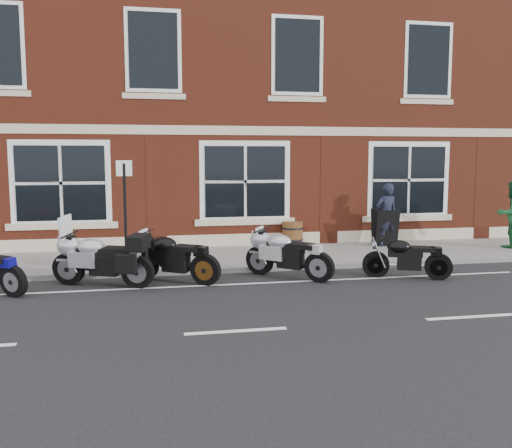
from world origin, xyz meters
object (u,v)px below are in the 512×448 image
at_px(a_board_sign, 385,227).
at_px(barrel_planter, 292,234).
at_px(moto_touring_silver, 100,258).
at_px(moto_sport_silver, 288,253).
at_px(moto_sport_black, 173,256).
at_px(parking_sign, 125,207).
at_px(moto_naked_black, 405,256).
at_px(pedestrian_left, 386,215).
at_px(pedestrian_right, 512,214).

relative_size(a_board_sign, barrel_planter, 1.53).
relative_size(moto_touring_silver, moto_sport_silver, 1.27).
relative_size(moto_sport_black, barrel_planter, 2.71).
xyz_separation_m(moto_sport_silver, parking_sign, (-3.51, 1.09, 0.99)).
height_order(moto_naked_black, barrel_planter, moto_naked_black).
height_order(moto_touring_silver, moto_naked_black, moto_touring_silver).
bearing_deg(moto_sport_black, moto_touring_silver, 128.77).
height_order(moto_touring_silver, moto_sport_silver, moto_touring_silver).
relative_size(moto_touring_silver, pedestrian_left, 1.18).
height_order(moto_touring_silver, a_board_sign, moto_touring_silver).
xyz_separation_m(moto_sport_silver, pedestrian_right, (7.05, 2.15, 0.50)).
height_order(moto_sport_black, barrel_planter, moto_sport_black).
relative_size(moto_touring_silver, barrel_planter, 3.05).
bearing_deg(barrel_planter, a_board_sign, -11.37).
bearing_deg(moto_sport_silver, a_board_sign, -5.58).
bearing_deg(moto_naked_black, moto_touring_silver, 107.04).
distance_m(moto_sport_silver, pedestrian_right, 7.39).
bearing_deg(pedestrian_right, moto_touring_silver, 8.78).
relative_size(moto_touring_silver, a_board_sign, 1.99).
bearing_deg(parking_sign, a_board_sign, 13.17).
xyz_separation_m(moto_naked_black, parking_sign, (-6.04, 1.65, 1.05)).
bearing_deg(parking_sign, barrel_planter, 26.56).
bearing_deg(moto_sport_silver, pedestrian_left, -6.22).
height_order(pedestrian_left, a_board_sign, pedestrian_left).
bearing_deg(moto_naked_black, parking_sign, 96.58).
distance_m(pedestrian_left, parking_sign, 7.51).
bearing_deg(moto_sport_black, barrel_planter, -10.23).
bearing_deg(parking_sign, pedestrian_left, 12.68).
xyz_separation_m(moto_sport_black, barrel_planter, (3.60, 3.59, -0.10)).
bearing_deg(pedestrian_left, a_board_sign, -90.10).
xyz_separation_m(moto_sport_black, moto_sport_silver, (2.51, -0.09, -0.00)).
distance_m(moto_touring_silver, moto_naked_black, 6.56).
xyz_separation_m(moto_sport_silver, moto_naked_black, (2.53, -0.56, -0.06)).
relative_size(pedestrian_left, pedestrian_right, 0.95).
relative_size(moto_sport_silver, parking_sign, 0.67).
relative_size(moto_sport_silver, barrel_planter, 2.40).
bearing_deg(moto_naked_black, pedestrian_right, -37.12).
distance_m(pedestrian_left, pedestrian_right, 3.47).
xyz_separation_m(pedestrian_left, a_board_sign, (-0.01, 0.06, -0.37)).
bearing_deg(barrel_planter, moto_naked_black, -71.33).
bearing_deg(parking_sign, pedestrian_right, 2.88).
bearing_deg(a_board_sign, moto_naked_black, -98.19).
bearing_deg(moto_naked_black, a_board_sign, 4.43).
bearing_deg(parking_sign, moto_sport_silver, -20.09).
xyz_separation_m(moto_touring_silver, parking_sign, (0.50, 1.10, 0.95)).
xyz_separation_m(moto_touring_silver, barrel_planter, (5.10, 3.70, -0.13)).
relative_size(moto_sport_black, a_board_sign, 1.77).
height_order(moto_sport_silver, a_board_sign, a_board_sign).
relative_size(moto_naked_black, parking_sign, 0.74).
distance_m(moto_sport_black, moto_sport_silver, 2.51).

